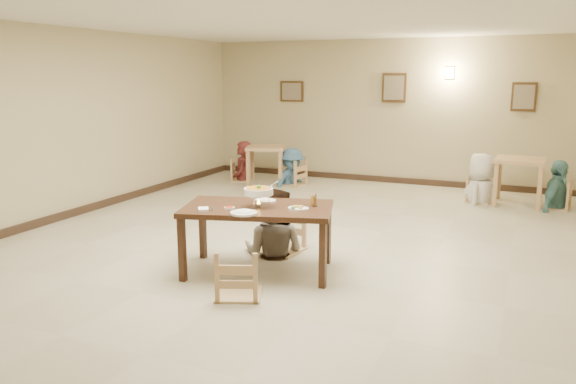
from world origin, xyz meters
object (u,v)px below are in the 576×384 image
at_px(curry_warmer, 259,192).
at_px(bg_diner_b, 292,148).
at_px(bg_table_right, 520,166).
at_px(bg_chair_lr, 292,161).
at_px(main_table, 258,213).
at_px(bg_diner_a, 242,141).
at_px(bg_chair_rl, 481,178).
at_px(main_diner, 274,188).
at_px(drink_glass, 313,200).
at_px(bg_diner_d, 560,160).
at_px(chair_near, 238,250).
at_px(chair_far, 281,211).
at_px(bg_table_left, 266,153).
at_px(bg_chair_rr, 558,182).
at_px(bg_diner_c, 483,153).
at_px(bg_chair_ll, 242,159).

xyz_separation_m(curry_warmer, bg_diner_b, (-1.72, 5.04, -0.18)).
distance_m(bg_table_right, bg_chair_lr, 4.38).
bearing_deg(main_table, bg_diner_a, 103.87).
xyz_separation_m(bg_chair_lr, bg_chair_rl, (3.75, -0.12, -0.07)).
height_order(main_diner, bg_diner_a, bg_diner_a).
height_order(drink_glass, bg_diner_d, bg_diner_d).
relative_size(chair_near, bg_diner_a, 0.57).
relative_size(chair_far, bg_table_left, 1.08).
height_order(chair_near, bg_diner_d, bg_diner_d).
bearing_deg(main_diner, main_table, 96.30).
distance_m(chair_far, curry_warmer, 0.94).
relative_size(bg_table_left, bg_chair_rr, 1.10).
height_order(main_diner, bg_diner_b, main_diner).
bearing_deg(bg_diner_b, main_diner, -141.95).
distance_m(chair_far, bg_chair_rr, 5.30).
xyz_separation_m(chair_far, bg_diner_d, (3.37, 4.09, 0.30)).
bearing_deg(bg_chair_lr, chair_near, 29.54).
bearing_deg(chair_far, bg_diner_d, 57.74).
distance_m(bg_diner_b, bg_diner_c, 3.76).
bearing_deg(bg_chair_ll, bg_chair_rl, -110.83).
bearing_deg(bg_table_left, bg_diner_c, -1.49).
relative_size(bg_table_left, bg_diner_b, 0.65).
bearing_deg(bg_diner_d, bg_chair_rr, 155.43).
xyz_separation_m(curry_warmer, bg_table_right, (2.66, 4.98, -0.28)).
xyz_separation_m(drink_glass, bg_table_right, (2.10, 4.70, -0.17)).
distance_m(chair_near, bg_table_right, 6.24).
bearing_deg(bg_table_left, bg_chair_ll, 176.05).
bearing_deg(bg_diner_b, drink_glass, -136.38).
distance_m(drink_glass, bg_chair_ll, 5.92).
xyz_separation_m(bg_chair_lr, bg_chair_rr, (5.00, -0.11, -0.06)).
bearing_deg(bg_diner_c, curry_warmer, -9.89).
bearing_deg(bg_diner_a, bg_chair_rr, 64.94).
xyz_separation_m(curry_warmer, bg_chair_rl, (2.03, 4.91, -0.52)).
bearing_deg(bg_table_right, bg_chair_rr, -4.98).
height_order(drink_glass, bg_chair_ll, bg_chair_ll).
xyz_separation_m(bg_table_right, bg_chair_rr, (0.62, -0.05, -0.22)).
bearing_deg(chair_far, bg_chair_rr, 57.74).
distance_m(main_table, bg_chair_lr, 5.30).
xyz_separation_m(bg_table_right, bg_diner_d, (0.62, -0.05, 0.16)).
bearing_deg(curry_warmer, bg_chair_rl, 67.53).
bearing_deg(bg_diner_d, bg_diner_a, 109.11).
relative_size(main_table, bg_table_left, 1.84).
height_order(bg_chair_rr, bg_diner_c, bg_diner_c).
bearing_deg(curry_warmer, bg_table_left, 114.73).
bearing_deg(bg_diner_d, bg_table_left, 109.39).
relative_size(drink_glass, bg_table_left, 0.14).
bearing_deg(bg_chair_lr, bg_diner_b, 180.00).
height_order(bg_chair_ll, bg_chair_rl, bg_chair_ll).
bearing_deg(bg_table_left, bg_diner_b, 0.83).
bearing_deg(main_diner, bg_chair_rr, -132.72).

